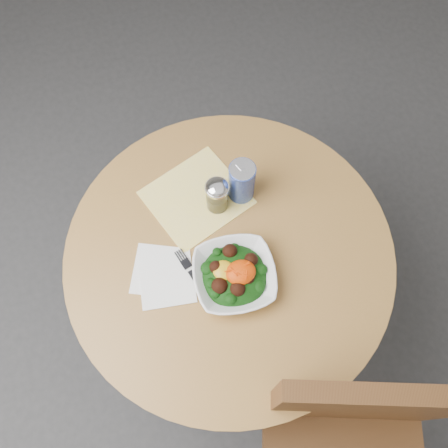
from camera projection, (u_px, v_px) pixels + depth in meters
name	position (u px, v px, depth m)	size (l,w,h in m)	color
ground	(228.00, 316.00, 2.04)	(6.00, 6.00, 0.00)	#303032
table	(229.00, 275.00, 1.53)	(0.90, 0.90, 0.75)	black
cloth_napkin	(196.00, 197.00, 1.42)	(0.26, 0.23, 0.00)	yellow
paper_napkins	(163.00, 276.00, 1.32)	(0.19, 0.21, 0.00)	white
salad_bowl	(234.00, 275.00, 1.29)	(0.24, 0.24, 0.08)	white
fork	(194.00, 276.00, 1.32)	(0.06, 0.18, 0.00)	black
spice_shaker	(217.00, 195.00, 1.36)	(0.07, 0.07, 0.12)	silver
beverage_can	(242.00, 181.00, 1.36)	(0.07, 0.07, 0.14)	#0D1990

